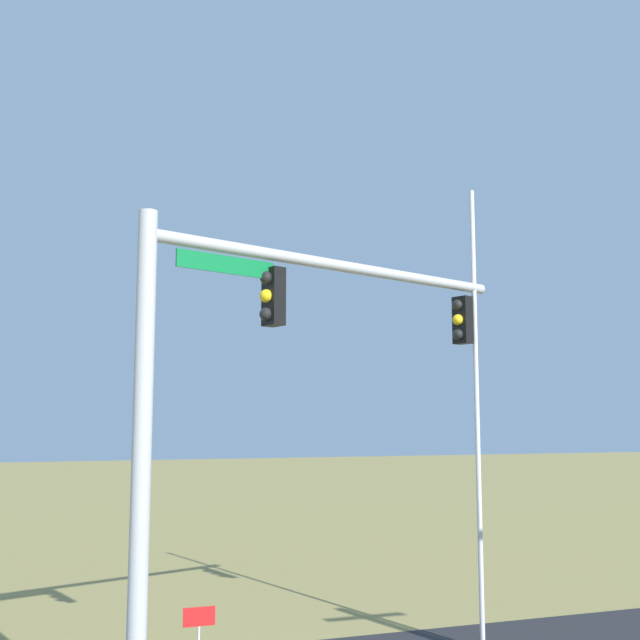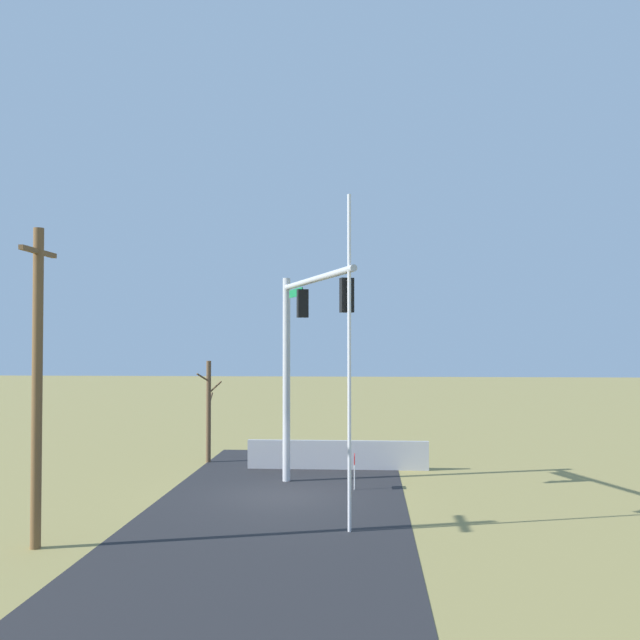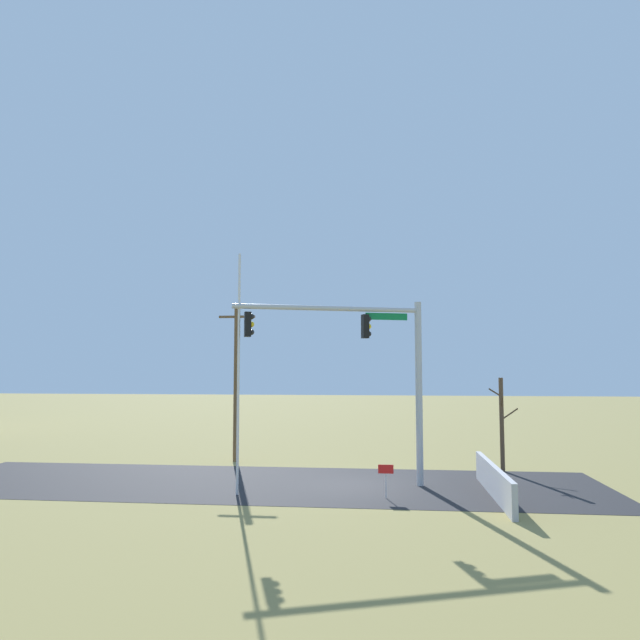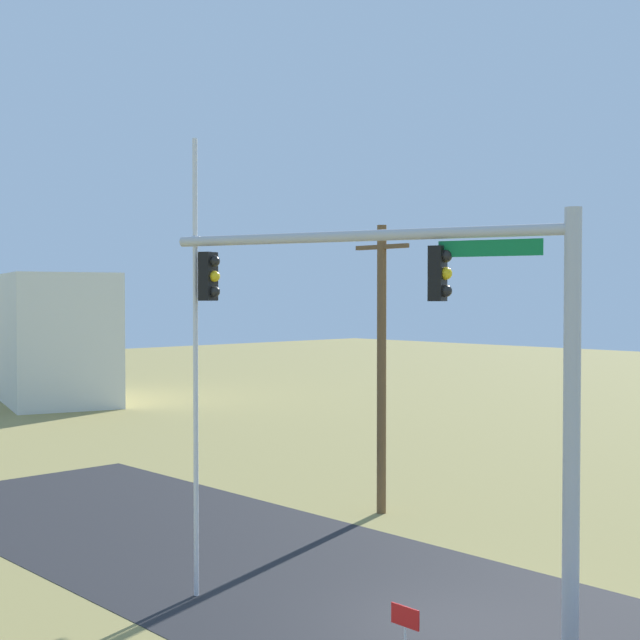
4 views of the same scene
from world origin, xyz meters
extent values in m
plane|color=olive|center=(0.00, 0.00, 0.00)|extent=(160.00, 160.00, 0.00)
cube|color=#232326|center=(-4.00, 0.00, 0.01)|extent=(28.00, 8.00, 0.01)
cube|color=#B7B5AD|center=(3.51, 0.20, 0.00)|extent=(6.00, 6.00, 0.01)
cube|color=#A8A8AD|center=(5.11, -1.58, 0.58)|extent=(0.20, 7.26, 1.16)
cylinder|color=#B2B5BA|center=(2.51, 0.20, 3.74)|extent=(0.28, 0.28, 7.48)
cylinder|color=#B2B5BA|center=(-1.08, -1.11, 7.13)|extent=(7.26, 2.81, 0.20)
cube|color=#0F7238|center=(1.22, -0.27, 6.85)|extent=(1.70, 0.64, 0.28)
cube|color=black|center=(0.35, -0.59, 6.43)|extent=(0.35, 0.42, 0.96)
sphere|color=black|center=(0.50, -0.54, 6.73)|extent=(0.22, 0.22, 0.22)
sphere|color=yellow|center=(0.50, -0.54, 6.43)|extent=(0.22, 0.22, 0.22)
sphere|color=black|center=(0.50, -0.54, 6.13)|extent=(0.22, 0.22, 0.22)
cube|color=black|center=(-4.11, -2.21, 6.43)|extent=(0.35, 0.42, 0.96)
sphere|color=black|center=(-3.97, -2.16, 6.73)|extent=(0.22, 0.22, 0.22)
sphere|color=yellow|center=(-3.97, -2.16, 6.43)|extent=(0.22, 0.22, 0.22)
sphere|color=black|center=(-3.97, -2.16, 6.13)|extent=(0.22, 0.22, 0.22)
cylinder|color=silver|center=(-4.43, -2.29, 4.59)|extent=(0.10, 0.10, 9.18)
cylinder|color=brown|center=(-6.50, 5.47, 4.00)|extent=(0.26, 0.26, 8.01)
cube|color=brown|center=(-6.50, 5.47, 7.41)|extent=(1.90, 0.12, 0.12)
cylinder|color=brown|center=(6.50, 3.97, 2.15)|extent=(0.20, 0.20, 4.30)
cylinder|color=brown|center=(6.86, 3.97, 2.62)|extent=(0.78, 0.07, 0.57)
cylinder|color=brown|center=(6.26, 4.17, 3.61)|extent=(0.54, 0.47, 0.39)
cylinder|color=brown|center=(6.47, 3.70, 3.18)|extent=(0.12, 0.61, 0.55)
cylinder|color=silver|center=(1.14, -2.33, 0.45)|extent=(0.04, 0.04, 0.90)
cube|color=red|center=(1.14, -2.33, 1.06)|extent=(0.56, 0.02, 0.32)
camera|label=1|loc=(3.97, 11.71, 4.42)|focal=44.40mm
camera|label=2|loc=(-24.35, -2.79, 5.18)|focal=41.12mm
camera|label=3|loc=(1.16, -24.47, 4.75)|focal=33.21mm
camera|label=4|loc=(10.09, -12.67, 6.02)|focal=49.73mm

